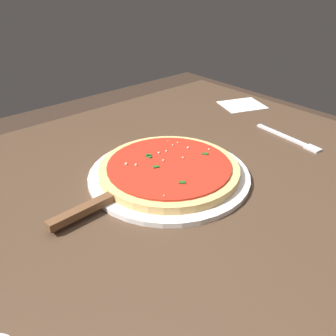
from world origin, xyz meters
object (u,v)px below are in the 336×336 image
Objects in this scene: pizza_server at (103,202)px; pizza at (168,168)px; serving_plate at (168,174)px; fork at (291,139)px; napkin_folded_right at (242,105)px.

pizza is at bearing -177.40° from pizza_server.
serving_plate reaches higher than fork.
serving_plate is 0.35m from fork.
pizza is 0.47m from napkin_folded_right.
serving_plate is 0.01m from pizza.
napkin_folded_right is 0.66× the size of fork.
pizza reaches higher than fork.
serving_plate is 0.47m from napkin_folded_right.
fork is (-0.34, 0.07, -0.00)m from serving_plate.
napkin_folded_right is 0.25m from fork.
pizza_server is 0.63m from napkin_folded_right.
pizza_server is at bearing -7.03° from fork.
fork is at bearing 172.97° from pizza_server.
pizza is at bearing -108.78° from serving_plate.
pizza reaches higher than serving_plate.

